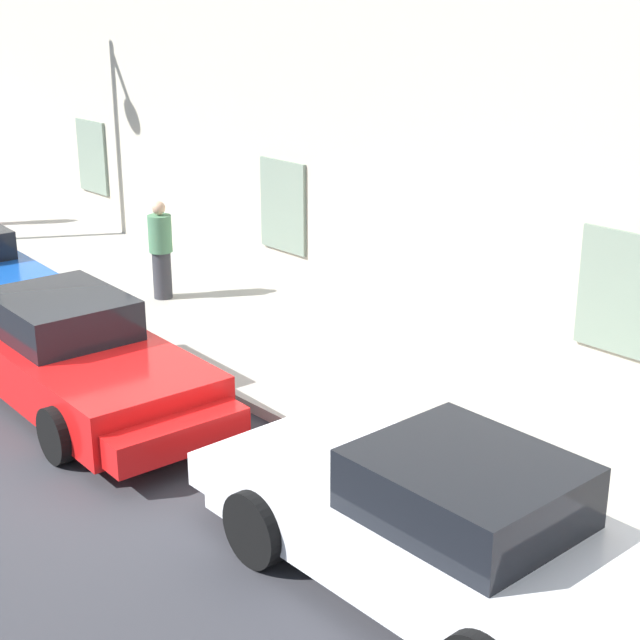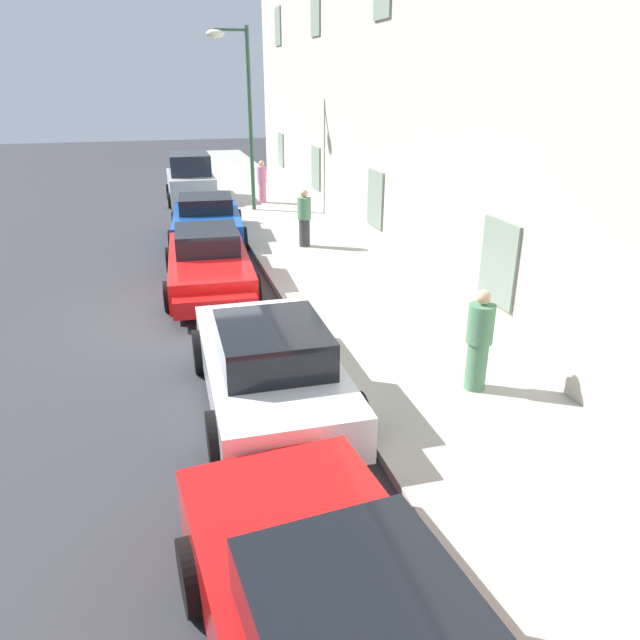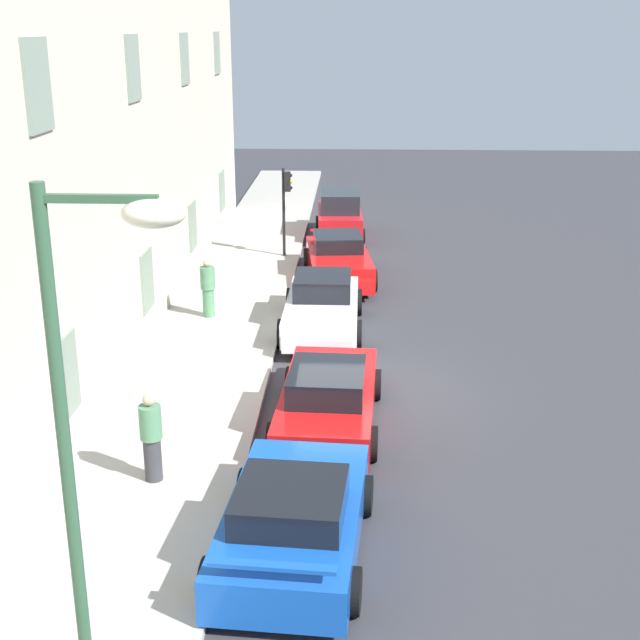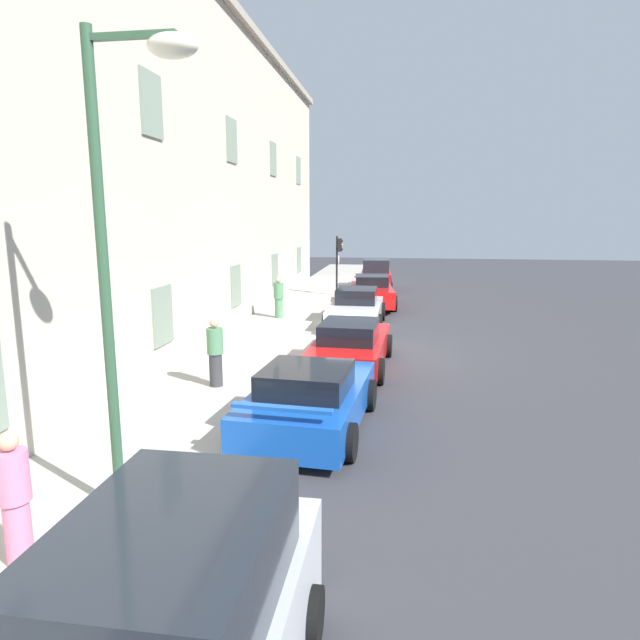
# 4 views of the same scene
# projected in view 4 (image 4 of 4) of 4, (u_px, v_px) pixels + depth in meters

# --- Properties ---
(ground_plane) EXTENTS (80.00, 80.00, 0.00)m
(ground_plane) POSITION_uv_depth(u_px,v_px,m) (372.00, 354.00, 16.53)
(ground_plane) COLOR #333338
(sidewalk) EXTENTS (60.00, 3.29, 0.14)m
(sidewalk) POSITION_uv_depth(u_px,v_px,m) (257.00, 348.00, 17.03)
(sidewalk) COLOR #A8A399
(sidewalk) RESTS_ON ground
(building_facade) EXTENTS (39.22, 4.51, 11.31)m
(building_facade) POSITION_uv_depth(u_px,v_px,m) (136.00, 163.00, 16.53)
(building_facade) COLOR #BCB29E
(building_facade) RESTS_ON ground
(sportscar_red_lead) EXTENTS (4.62, 2.45, 1.31)m
(sportscar_red_lead) POSITION_uv_depth(u_px,v_px,m) (312.00, 397.00, 10.74)
(sportscar_red_lead) COLOR #144CB2
(sportscar_red_lead) RESTS_ON ground
(sportscar_yellow_flank) EXTENTS (4.98, 2.20, 1.34)m
(sportscar_yellow_flank) POSITION_uv_depth(u_px,v_px,m) (352.00, 345.00, 15.07)
(sportscar_yellow_flank) COLOR red
(sportscar_yellow_flank) RESTS_ON ground
(sportscar_white_middle) EXTENTS (4.75, 2.11, 1.41)m
(sportscar_white_middle) POSITION_uv_depth(u_px,v_px,m) (355.00, 311.00, 20.45)
(sportscar_white_middle) COLOR white
(sportscar_white_middle) RESTS_ON ground
(sportscar_tail_end) EXTENTS (4.91, 2.41, 1.41)m
(sportscar_tail_end) POSITION_uv_depth(u_px,v_px,m) (372.00, 293.00, 25.03)
(sportscar_tail_end) COLOR red
(sportscar_tail_end) RESTS_ON ground
(hatchback_parked) EXTENTS (3.87, 1.94, 1.76)m
(hatchback_parked) POSITION_uv_depth(u_px,v_px,m) (376.00, 276.00, 30.91)
(hatchback_parked) COLOR red
(hatchback_parked) RESTS_ON ground
(traffic_light) EXTENTS (0.44, 0.36, 3.00)m
(traffic_light) POSITION_uv_depth(u_px,v_px,m) (338.00, 255.00, 27.61)
(traffic_light) COLOR black
(traffic_light) RESTS_ON sidewalk
(street_lamp) EXTENTS (0.44, 1.42, 6.13)m
(street_lamp) POSITION_uv_depth(u_px,v_px,m) (129.00, 195.00, 6.64)
(street_lamp) COLOR #2D5138
(street_lamp) RESTS_ON sidewalk
(pedestrian_admiring) EXTENTS (0.51, 0.51, 1.59)m
(pedestrian_admiring) POSITION_uv_depth(u_px,v_px,m) (14.00, 497.00, 6.18)
(pedestrian_admiring) COLOR pink
(pedestrian_admiring) RESTS_ON sidewalk
(pedestrian_strolling) EXTENTS (0.54, 0.54, 1.62)m
(pedestrian_strolling) POSITION_uv_depth(u_px,v_px,m) (215.00, 352.00, 12.79)
(pedestrian_strolling) COLOR #333338
(pedestrian_strolling) RESTS_ON sidewalk
(pedestrian_bystander) EXTENTS (0.44, 0.44, 1.61)m
(pedestrian_bystander) POSITION_uv_depth(u_px,v_px,m) (279.00, 297.00, 21.57)
(pedestrian_bystander) COLOR #4C7F59
(pedestrian_bystander) RESTS_ON sidewalk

